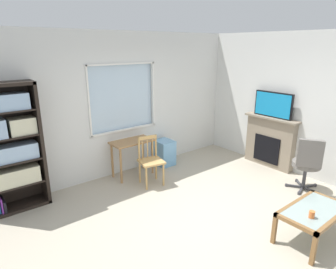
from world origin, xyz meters
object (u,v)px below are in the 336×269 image
(desk_under_window, at_px, (132,147))
(coffee_table, at_px, (314,214))
(plastic_drawer_unit, at_px, (164,153))
(office_chair, at_px, (307,162))
(wooden_chair, at_px, (150,160))
(sippy_cup, at_px, (312,214))
(tv, at_px, (273,105))
(fireplace, at_px, (270,141))
(bookshelf, at_px, (9,146))

(desk_under_window, distance_m, coffee_table, 3.30)
(plastic_drawer_unit, relative_size, office_chair, 0.54)
(wooden_chair, distance_m, sippy_cup, 2.79)
(wooden_chair, height_order, office_chair, office_chair)
(desk_under_window, height_order, office_chair, office_chair)
(tv, xyz_separation_m, office_chair, (-0.51, -1.08, -0.78))
(fireplace, bearing_deg, wooden_chair, 160.69)
(wooden_chair, relative_size, tv, 1.08)
(tv, height_order, sippy_cup, tv)
(tv, xyz_separation_m, sippy_cup, (-1.96, -1.88, -0.85))
(desk_under_window, relative_size, sippy_cup, 9.11)
(tv, relative_size, sippy_cup, 9.24)
(bookshelf, xyz_separation_m, plastic_drawer_unit, (2.92, -0.06, -0.78))
(bookshelf, distance_m, coffee_table, 4.44)
(sippy_cup, bearing_deg, plastic_drawer_unit, 85.60)
(wooden_chair, bearing_deg, coffee_table, -74.71)
(wooden_chair, distance_m, fireplace, 2.63)
(desk_under_window, relative_size, plastic_drawer_unit, 1.51)
(office_chair, distance_m, sippy_cup, 1.66)
(desk_under_window, height_order, wooden_chair, wooden_chair)
(tv, distance_m, office_chair, 1.43)
(bookshelf, relative_size, office_chair, 1.99)
(tv, bearing_deg, plastic_drawer_unit, 139.92)
(desk_under_window, height_order, sippy_cup, desk_under_window)
(bookshelf, xyz_separation_m, fireplace, (4.64, -1.49, -0.51))
(wooden_chair, relative_size, fireplace, 0.77)
(plastic_drawer_unit, relative_size, coffee_table, 0.54)
(plastic_drawer_unit, height_order, fireplace, fireplace)
(plastic_drawer_unit, height_order, office_chair, office_chair)
(sippy_cup, bearing_deg, office_chair, 28.76)
(desk_under_window, bearing_deg, office_chair, -50.58)
(plastic_drawer_unit, xyz_separation_m, fireplace, (1.72, -1.43, 0.27))
(bookshelf, height_order, desk_under_window, bookshelf)
(tv, bearing_deg, office_chair, -115.18)
(plastic_drawer_unit, xyz_separation_m, tv, (1.71, -1.43, 1.06))
(fireplace, xyz_separation_m, office_chair, (-0.53, -1.08, 0.01))
(sippy_cup, bearing_deg, wooden_chair, 100.43)
(fireplace, xyz_separation_m, sippy_cup, (-1.98, -1.88, -0.05))
(desk_under_window, bearing_deg, wooden_chair, -82.37)
(fireplace, bearing_deg, office_chair, -115.96)
(office_chair, bearing_deg, fireplace, 64.04)
(coffee_table, bearing_deg, fireplace, 45.90)
(fireplace, height_order, tv, tv)
(fireplace, height_order, sippy_cup, fireplace)
(desk_under_window, relative_size, tv, 0.99)
(sippy_cup, bearing_deg, fireplace, 43.50)
(bookshelf, height_order, fireplace, bookshelf)
(wooden_chair, bearing_deg, bookshelf, 163.90)
(desk_under_window, height_order, fireplace, fireplace)
(desk_under_window, relative_size, coffee_table, 0.81)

